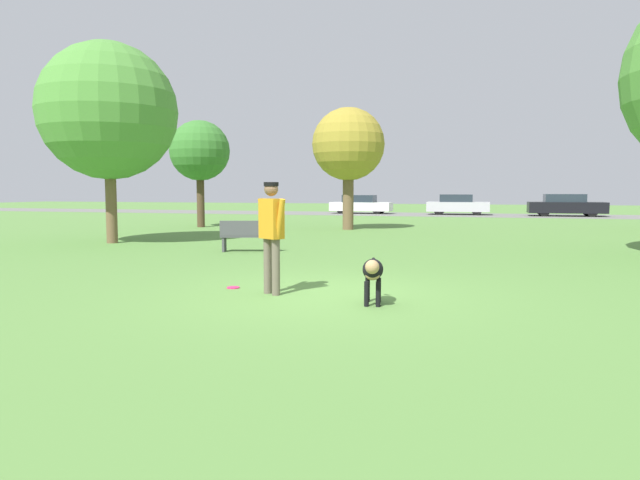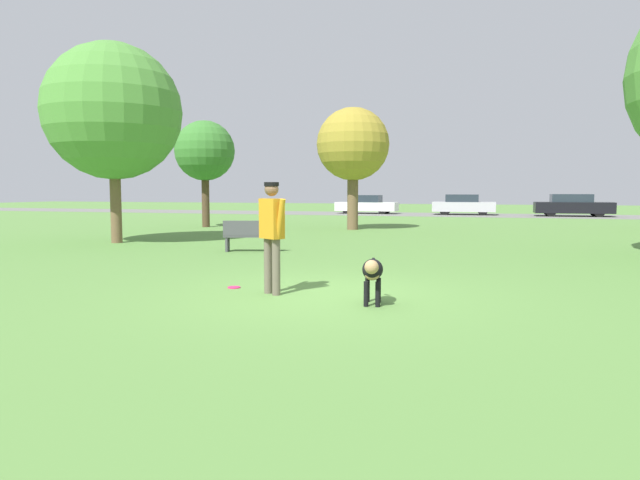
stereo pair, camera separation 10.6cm
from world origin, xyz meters
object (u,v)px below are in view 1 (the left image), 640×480
object	(u,v)px
tree_far_left	(200,151)
parked_car_black	(566,205)
tree_near_left	(108,112)
frisbee	(233,288)
parked_car_silver	(458,205)
park_bench	(247,235)
dog	(373,272)
tree_mid_center	(348,145)
parked_car_white	(361,205)
person	(271,228)

from	to	relation	value
tree_far_left	parked_car_black	distance (m)	23.52
tree_near_left	parked_car_black	distance (m)	28.80
frisbee	parked_car_silver	distance (m)	30.68
frisbee	park_bench	distance (m)	5.72
tree_far_left	parked_car_black	world-z (taller)	tree_far_left
dog	parked_car_black	world-z (taller)	parked_car_black
tree_mid_center	tree_far_left	bearing A→B (deg)	-177.08
parked_car_black	park_bench	xyz separation A→B (m)	(-10.81, -24.93, -0.24)
parked_car_silver	park_bench	distance (m)	25.63
parked_car_white	tree_near_left	bearing A→B (deg)	-95.28
frisbee	tree_far_left	bearing A→B (deg)	120.27
person	tree_mid_center	bearing A→B (deg)	131.42
dog	frisbee	xyz separation A→B (m)	(-2.54, 0.71, -0.47)
frisbee	park_bench	world-z (taller)	park_bench
person	parked_car_black	bearing A→B (deg)	107.75
tree_mid_center	parked_car_silver	xyz separation A→B (m)	(3.60, 16.10, -2.84)
tree_near_left	parked_car_white	distance (m)	24.47
parked_car_black	parked_car_silver	bearing A→B (deg)	175.15
tree_mid_center	tree_far_left	size ratio (longest dim) A/B	1.07
dog	tree_near_left	world-z (taller)	tree_near_left
frisbee	parked_car_silver	size ratio (longest dim) A/B	0.05
tree_far_left	park_bench	distance (m)	11.18
tree_mid_center	park_bench	size ratio (longest dim) A/B	3.47
parked_car_white	dog	bearing A→B (deg)	-76.31
parked_car_white	parked_car_black	bearing A→B (deg)	-0.53
dog	park_bench	size ratio (longest dim) A/B	0.64
person	tree_mid_center	distance (m)	15.24
tree_far_left	person	bearing A→B (deg)	-57.88
tree_far_left	parked_car_black	bearing A→B (deg)	43.45
dog	park_bench	bearing A→B (deg)	-151.99
parked_car_white	parked_car_silver	xyz separation A→B (m)	(6.64, 0.06, 0.04)
tree_near_left	parked_car_white	world-z (taller)	tree_near_left
parked_car_silver	parked_car_white	bearing A→B (deg)	179.35
person	tree_far_left	xyz separation A→B (m)	(-9.11, 14.51, 2.31)
parked_car_black	tree_far_left	bearing A→B (deg)	-138.26
frisbee	parked_car_black	distance (m)	31.47
tree_far_left	park_bench	xyz separation A→B (m)	(6.16, -8.86, -2.92)
tree_near_left	frisbee	bearing A→B (deg)	-41.91
dog	park_bench	distance (m)	7.60
parked_car_white	park_bench	bearing A→B (deg)	-83.51
dog	parked_car_white	distance (m)	32.06
dog	tree_near_left	distance (m)	12.59
frisbee	parked_car_silver	xyz separation A→B (m)	(2.02, 30.60, 0.66)
dog	tree_far_left	xyz separation A→B (m)	(-10.80, 14.87, 2.88)
frisbee	parked_car_black	bearing A→B (deg)	73.94
tree_mid_center	parked_car_white	distance (m)	16.58
parked_car_silver	tree_far_left	bearing A→B (deg)	-123.19
parked_car_white	parked_car_black	world-z (taller)	parked_car_black
parked_car_white	frisbee	bearing A→B (deg)	-80.61
tree_near_left	parked_car_black	bearing A→B (deg)	56.27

